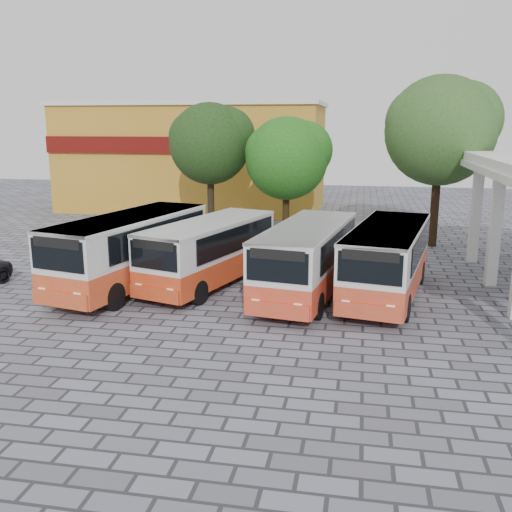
% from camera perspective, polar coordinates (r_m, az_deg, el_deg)
% --- Properties ---
extents(ground, '(90.00, 90.00, 0.00)m').
position_cam_1_polar(ground, '(20.11, 3.44, -6.55)').
color(ground, '#585760').
rests_on(ground, ground).
extents(shophouse_block, '(20.40, 10.40, 8.30)m').
position_cam_1_polar(shophouse_block, '(46.78, -6.07, 9.92)').
color(shophouse_block, '#B47E20').
rests_on(shophouse_block, ground).
extents(bus_far_left, '(4.40, 8.92, 3.06)m').
position_cam_1_polar(bus_far_left, '(24.20, -12.45, 0.92)').
color(bus_far_left, '#C3431D').
rests_on(bus_far_left, ground).
extents(bus_centre_left, '(4.45, 8.15, 2.77)m').
position_cam_1_polar(bus_centre_left, '(24.11, -4.66, 0.74)').
color(bus_centre_left, '#C23914').
rests_on(bus_centre_left, ground).
extents(bus_centre_right, '(3.62, 8.28, 2.87)m').
position_cam_1_polar(bus_centre_right, '(22.57, 5.12, 0.02)').
color(bus_centre_right, red).
rests_on(bus_centre_right, ground).
extents(bus_far_right, '(3.85, 8.31, 2.87)m').
position_cam_1_polar(bus_far_right, '(22.88, 13.02, -0.10)').
color(bus_far_right, '#C03E20').
rests_on(bus_far_right, ground).
extents(tree_left, '(5.20, 4.95, 8.01)m').
position_cam_1_polar(tree_left, '(35.53, -4.53, 11.39)').
color(tree_left, black).
rests_on(tree_left, ground).
extents(tree_middle, '(5.02, 4.78, 7.15)m').
position_cam_1_polar(tree_middle, '(33.44, 3.19, 9.97)').
color(tree_middle, '#2F1F0D').
rests_on(tree_middle, ground).
extents(tree_right, '(6.21, 5.91, 9.31)m').
position_cam_1_polar(tree_right, '(33.06, 18.09, 12.15)').
color(tree_right, black).
rests_on(tree_right, ground).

